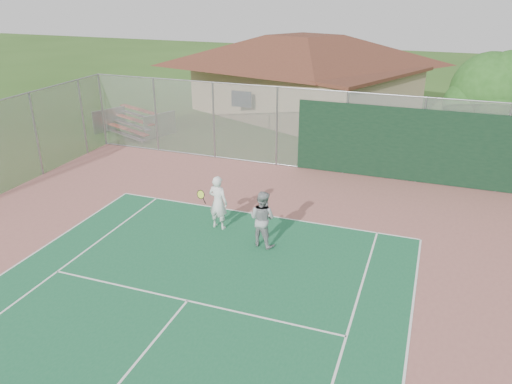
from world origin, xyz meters
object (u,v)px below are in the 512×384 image
player_white_front (218,203)px  player_grey_back (262,219)px  tree (492,94)px  bleachers (134,122)px  clubhouse (304,67)px

player_white_front → player_grey_back: (1.75, -0.59, -0.03)m
tree → bleachers: bearing=179.8°
bleachers → player_grey_back: (10.51, -9.22, 0.25)m
clubhouse → player_white_front: 16.08m
clubhouse → player_grey_back: bearing=-54.4°
player_white_front → player_grey_back: size_ratio=1.03×
tree → player_white_front: size_ratio=2.81×
tree → player_white_front: 12.22m
bleachers → tree: tree is taller
bleachers → player_white_front: player_white_front is taller
tree → player_grey_back: (-6.61, -9.15, -2.50)m
clubhouse → player_white_front: (1.42, -15.90, -1.91)m
bleachers → tree: 17.34m
clubhouse → tree: bearing=-12.2°
bleachers → player_grey_back: 13.99m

